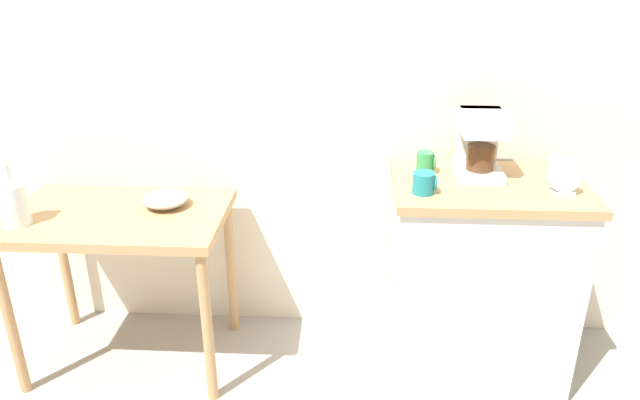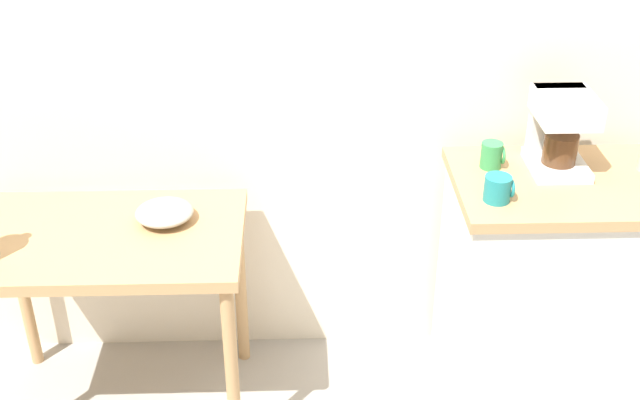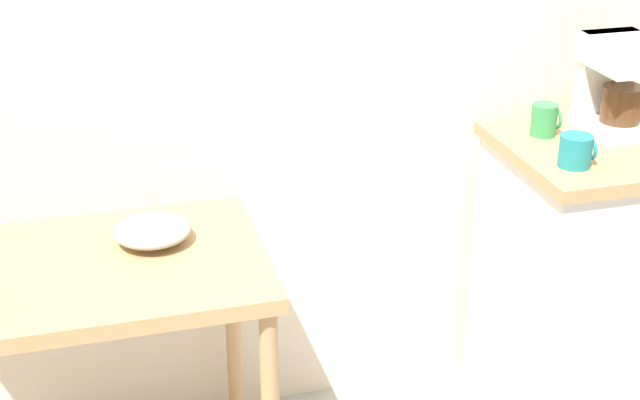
{
  "view_description": "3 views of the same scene",
  "coord_description": "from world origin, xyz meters",
  "px_view_note": "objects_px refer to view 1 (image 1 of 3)",
  "views": [
    {
      "loc": [
        0.22,
        -2.2,
        1.76
      ],
      "look_at": [
        0.1,
        -0.06,
        0.83
      ],
      "focal_mm": 33.48,
      "sensor_mm": 36.0,
      "label": 1
    },
    {
      "loc": [
        -0.12,
        -2.25,
        2.12
      ],
      "look_at": [
        -0.05,
        -0.05,
        0.86
      ],
      "focal_mm": 45.48,
      "sensor_mm": 36.0,
      "label": 2
    },
    {
      "loc": [
        -0.71,
        -2.06,
        1.8
      ],
      "look_at": [
        -0.17,
        -0.09,
        0.86
      ],
      "focal_mm": 53.05,
      "sensor_mm": 36.0,
      "label": 3
    }
  ],
  "objects_px": {
    "coffee_maker": "(481,140)",
    "mug_tall_green": "(426,162)",
    "mug_small_cream": "(558,168)",
    "mug_dark_teal": "(424,183)",
    "bowl_stoneware": "(165,199)",
    "glass_carafe_vase": "(13,203)",
    "table_clock": "(564,180)"
  },
  "relations": [
    {
      "from": "coffee_maker",
      "to": "mug_tall_green",
      "type": "height_order",
      "value": "coffee_maker"
    },
    {
      "from": "mug_tall_green",
      "to": "table_clock",
      "type": "xyz_separation_m",
      "value": [
        0.49,
        -0.2,
        0.01
      ]
    },
    {
      "from": "bowl_stoneware",
      "to": "mug_small_cream",
      "type": "distance_m",
      "value": 1.6
    },
    {
      "from": "glass_carafe_vase",
      "to": "table_clock",
      "type": "xyz_separation_m",
      "value": [
        2.1,
        0.05,
        0.12
      ]
    },
    {
      "from": "glass_carafe_vase",
      "to": "mug_tall_green",
      "type": "bearing_deg",
      "value": 8.98
    },
    {
      "from": "coffee_maker",
      "to": "table_clock",
      "type": "relative_size",
      "value": 1.95
    },
    {
      "from": "mug_dark_teal",
      "to": "table_clock",
      "type": "height_order",
      "value": "table_clock"
    },
    {
      "from": "bowl_stoneware",
      "to": "mug_small_cream",
      "type": "relative_size",
      "value": 2.24
    },
    {
      "from": "bowl_stoneware",
      "to": "mug_tall_green",
      "type": "bearing_deg",
      "value": 2.93
    },
    {
      "from": "coffee_maker",
      "to": "mug_dark_teal",
      "type": "distance_m",
      "value": 0.34
    },
    {
      "from": "bowl_stoneware",
      "to": "glass_carafe_vase",
      "type": "distance_m",
      "value": 0.58
    },
    {
      "from": "mug_dark_teal",
      "to": "mug_tall_green",
      "type": "bearing_deg",
      "value": 82.53
    },
    {
      "from": "mug_small_cream",
      "to": "table_clock",
      "type": "height_order",
      "value": "table_clock"
    },
    {
      "from": "glass_carafe_vase",
      "to": "table_clock",
      "type": "bearing_deg",
      "value": 1.4
    },
    {
      "from": "glass_carafe_vase",
      "to": "coffee_maker",
      "type": "bearing_deg",
      "value": 8.01
    },
    {
      "from": "mug_small_cream",
      "to": "bowl_stoneware",
      "type": "bearing_deg",
      "value": -179.29
    },
    {
      "from": "mug_tall_green",
      "to": "bowl_stoneware",
      "type": "bearing_deg",
      "value": -177.07
    },
    {
      "from": "mug_small_cream",
      "to": "mug_dark_teal",
      "type": "relative_size",
      "value": 0.95
    },
    {
      "from": "mug_tall_green",
      "to": "mug_dark_teal",
      "type": "bearing_deg",
      "value": -97.47
    },
    {
      "from": "glass_carafe_vase",
      "to": "mug_tall_green",
      "type": "relative_size",
      "value": 2.9
    },
    {
      "from": "bowl_stoneware",
      "to": "table_clock",
      "type": "height_order",
      "value": "table_clock"
    },
    {
      "from": "bowl_stoneware",
      "to": "table_clock",
      "type": "xyz_separation_m",
      "value": [
        1.57,
        -0.15,
        0.18
      ]
    },
    {
      "from": "bowl_stoneware",
      "to": "coffee_maker",
      "type": "distance_m",
      "value": 1.32
    },
    {
      "from": "bowl_stoneware",
      "to": "mug_dark_teal",
      "type": "xyz_separation_m",
      "value": [
        1.05,
        -0.16,
        0.16
      ]
    },
    {
      "from": "mug_tall_green",
      "to": "mug_small_cream",
      "type": "bearing_deg",
      "value": -3.92
    },
    {
      "from": "coffee_maker",
      "to": "mug_small_cream",
      "type": "bearing_deg",
      "value": -6.9
    },
    {
      "from": "coffee_maker",
      "to": "mug_small_cream",
      "type": "height_order",
      "value": "coffee_maker"
    },
    {
      "from": "mug_small_cream",
      "to": "mug_dark_teal",
      "type": "bearing_deg",
      "value": -161.36
    },
    {
      "from": "table_clock",
      "to": "mug_small_cream",
      "type": "bearing_deg",
      "value": 79.66
    },
    {
      "from": "bowl_stoneware",
      "to": "glass_carafe_vase",
      "type": "relative_size",
      "value": 0.75
    },
    {
      "from": "glass_carafe_vase",
      "to": "mug_small_cream",
      "type": "xyz_separation_m",
      "value": [
        2.13,
        0.22,
        0.11
      ]
    },
    {
      "from": "glass_carafe_vase",
      "to": "mug_dark_teal",
      "type": "height_order",
      "value": "glass_carafe_vase"
    }
  ]
}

